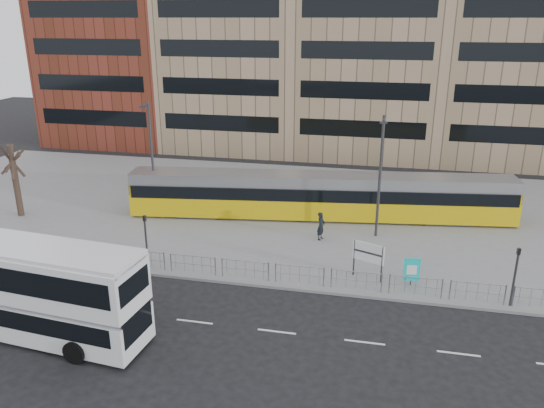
% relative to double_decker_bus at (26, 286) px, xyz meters
% --- Properties ---
extents(ground, '(120.00, 120.00, 0.00)m').
position_rel_double_decker_bus_xyz_m(ground, '(8.87, 6.45, -2.40)').
color(ground, black).
rests_on(ground, ground).
extents(plaza, '(64.00, 24.00, 0.15)m').
position_rel_double_decker_bus_xyz_m(plaza, '(8.87, 18.45, -2.33)').
color(plaza, gray).
rests_on(plaza, ground).
extents(kerb, '(64.00, 0.25, 0.17)m').
position_rel_double_decker_bus_xyz_m(kerb, '(8.87, 6.50, -2.33)').
color(kerb, gray).
rests_on(kerb, ground).
extents(building_row, '(70.40, 18.40, 31.20)m').
position_rel_double_decker_bus_xyz_m(building_row, '(10.41, 40.72, 10.51)').
color(building_row, maroon).
rests_on(building_row, ground).
extents(pedestrian_barrier, '(32.07, 0.07, 1.10)m').
position_rel_double_decker_bus_xyz_m(pedestrian_barrier, '(10.87, 6.95, -1.42)').
color(pedestrian_barrier, '#919499').
rests_on(pedestrian_barrier, plaza).
extents(road_markings, '(62.00, 0.12, 0.01)m').
position_rel_double_decker_bus_xyz_m(road_markings, '(9.87, 2.45, -2.40)').
color(road_markings, white).
rests_on(road_markings, ground).
extents(double_decker_bus, '(11.31, 3.63, 4.45)m').
position_rel_double_decker_bus_xyz_m(double_decker_bus, '(0.00, 0.00, 0.00)').
color(double_decker_bus, white).
rests_on(double_decker_bus, ground).
extents(tram, '(26.95, 6.12, 3.16)m').
position_rel_double_decker_bus_xyz_m(tram, '(10.91, 17.24, -0.67)').
color(tram, gold).
rests_on(tram, plaza).
extents(station_sign, '(1.71, 0.76, 2.09)m').
position_rel_double_decker_bus_xyz_m(station_sign, '(14.67, 8.38, -0.81)').
color(station_sign, '#2D2D30').
rests_on(station_sign, plaza).
extents(ad_panel, '(0.85, 0.20, 1.60)m').
position_rel_double_decker_bus_xyz_m(ad_panel, '(16.98, 8.00, -1.32)').
color(ad_panel, '#2D2D30').
rests_on(ad_panel, plaza).
extents(pedestrian, '(0.62, 0.77, 1.83)m').
position_rel_double_decker_bus_xyz_m(pedestrian, '(11.50, 13.24, -1.34)').
color(pedestrian, black).
rests_on(pedestrian, plaza).
extents(traffic_light_west, '(0.21, 0.23, 3.10)m').
position_rel_double_decker_bus_xyz_m(traffic_light_west, '(2.31, 7.27, -0.28)').
color(traffic_light_west, '#2D2D30').
rests_on(traffic_light_west, plaza).
extents(traffic_light_east, '(0.21, 0.24, 3.10)m').
position_rel_double_decker_bus_xyz_m(traffic_light_east, '(21.76, 6.96, -0.28)').
color(traffic_light_east, '#2D2D30').
rests_on(traffic_light_east, plaza).
extents(lamp_post_west, '(0.45, 1.04, 8.11)m').
position_rel_double_decker_bus_xyz_m(lamp_post_west, '(-0.92, 15.63, 2.17)').
color(lamp_post_west, '#2D2D30').
rests_on(lamp_post_west, plaza).
extents(lamp_post_east, '(0.45, 1.04, 7.92)m').
position_rel_double_decker_bus_xyz_m(lamp_post_east, '(14.97, 14.52, 2.08)').
color(lamp_post_east, '#2D2D30').
rests_on(lamp_post_east, plaza).
extents(bare_tree, '(4.34, 4.34, 7.42)m').
position_rel_double_decker_bus_xyz_m(bare_tree, '(-10.20, 13.02, 3.18)').
color(bare_tree, '#2F231A').
rests_on(bare_tree, plaza).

